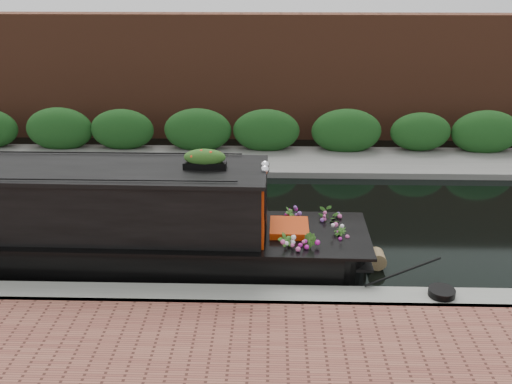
{
  "coord_description": "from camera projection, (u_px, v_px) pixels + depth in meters",
  "views": [
    {
      "loc": [
        2.24,
        -11.63,
        5.46
      ],
      "look_at": [
        1.93,
        -0.6,
        1.03
      ],
      "focal_mm": 40.0,
      "sensor_mm": 36.0,
      "label": 1
    }
  ],
  "objects": [
    {
      "name": "near_bank_coping",
      "position": [
        140.0,
        304.0,
        9.82
      ],
      "size": [
        40.0,
        0.6,
        0.5
      ],
      "primitive_type": "cube",
      "color": "gray",
      "rests_on": "ground"
    },
    {
      "name": "narrowboat",
      "position": [
        69.0,
        227.0,
        10.93
      ],
      "size": [
        10.97,
        2.09,
        2.56
      ],
      "rotation": [
        0.0,
        0.0,
        -0.02
      ],
      "color": "black",
      "rests_on": "ground"
    },
    {
      "name": "coiled_mooring_rope",
      "position": [
        442.0,
        292.0,
        9.6
      ],
      "size": [
        0.45,
        0.45,
        0.12
      ],
      "primitive_type": "cylinder",
      "color": "black",
      "rests_on": "near_bank_coping"
    },
    {
      "name": "far_brick_wall",
      "position": [
        206.0,
        135.0,
        19.56
      ],
      "size": [
        40.0,
        1.0,
        8.0
      ],
      "primitive_type": "cube",
      "color": "#5A2F1E",
      "rests_on": "ground"
    },
    {
      "name": "far_bank_path",
      "position": [
        195.0,
        163.0,
        16.78
      ],
      "size": [
        40.0,
        2.4,
        0.34
      ],
      "primitive_type": "cube",
      "color": "slate",
      "rests_on": "ground"
    },
    {
      "name": "far_hedge",
      "position": [
        199.0,
        154.0,
        17.61
      ],
      "size": [
        40.0,
        1.1,
        2.8
      ],
      "primitive_type": "cube",
      "color": "#184417",
      "rests_on": "ground"
    },
    {
      "name": "rope_fender",
      "position": [
        377.0,
        259.0,
        11.0
      ],
      "size": [
        0.33,
        0.37,
        0.33
      ],
      "primitive_type": "cylinder",
      "rotation": [
        1.57,
        0.0,
        0.0
      ],
      "color": "olive",
      "rests_on": "ground"
    },
    {
      "name": "ground",
      "position": [
        172.0,
        223.0,
        12.88
      ],
      "size": [
        80.0,
        80.0,
        0.0
      ],
      "primitive_type": "plane",
      "color": "black",
      "rests_on": "ground"
    }
  ]
}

